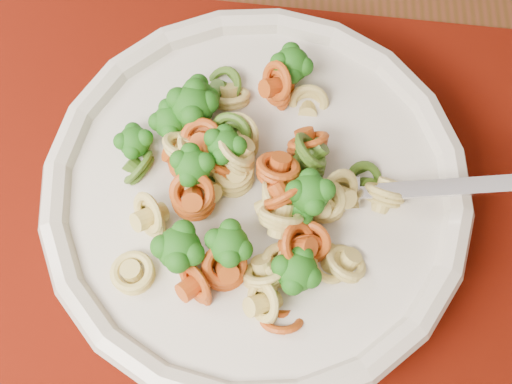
# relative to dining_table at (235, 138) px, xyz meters

# --- Properties ---
(dining_table) EXTENTS (1.65, 1.16, 0.75)m
(dining_table) POSITION_rel_dining_table_xyz_m (0.00, 0.00, 0.00)
(dining_table) COLOR #502716
(dining_table) RESTS_ON ground
(placemat) EXTENTS (0.49, 0.38, 0.00)m
(placemat) POSITION_rel_dining_table_xyz_m (0.03, -0.11, 0.09)
(placemat) COLOR #500C03
(placemat) RESTS_ON dining_table
(pasta_bowl) EXTENTS (0.29, 0.29, 0.05)m
(pasta_bowl) POSITION_rel_dining_table_xyz_m (0.03, -0.10, 0.12)
(pasta_bowl) COLOR beige
(pasta_bowl) RESTS_ON placemat
(pasta_broccoli_heap) EXTENTS (0.24, 0.24, 0.06)m
(pasta_broccoli_heap) POSITION_rel_dining_table_xyz_m (0.03, -0.10, 0.14)
(pasta_broccoli_heap) COLOR tan
(pasta_broccoli_heap) RESTS_ON pasta_bowl
(fork) EXTENTS (0.18, 0.03, 0.08)m
(fork) POSITION_rel_dining_table_xyz_m (0.09, -0.10, 0.14)
(fork) COLOR silver
(fork) RESTS_ON pasta_bowl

